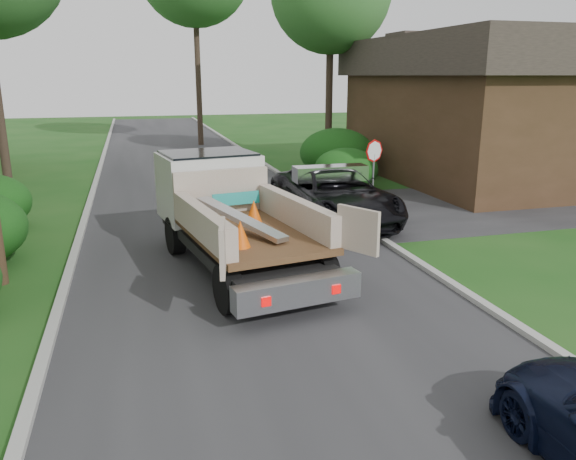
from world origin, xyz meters
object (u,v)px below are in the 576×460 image
at_px(house_right, 492,107).
at_px(stop_sign, 374,161).
at_px(black_pickup, 334,195).
at_px(flatbed_truck, 224,205).

bearing_deg(house_right, stop_sign, -147.34).
relative_size(stop_sign, black_pickup, 0.41).
xyz_separation_m(stop_sign, black_pickup, (-1.60, -0.64, -0.94)).
bearing_deg(flatbed_truck, stop_sign, 23.10).
relative_size(house_right, flatbed_truck, 1.82).
xyz_separation_m(house_right, black_pickup, (-9.40, -5.64, -2.32)).
distance_m(house_right, black_pickup, 11.21).
relative_size(stop_sign, flatbed_truck, 0.35).
bearing_deg(black_pickup, flatbed_truck, -145.62).
height_order(stop_sign, house_right, house_right).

